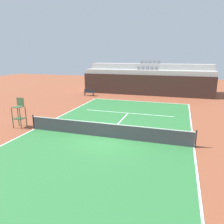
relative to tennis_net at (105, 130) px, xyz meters
name	(u,v)px	position (x,y,z in m)	size (l,w,h in m)	color
ground_plane	(105,137)	(0.00, 0.00, -0.51)	(80.00, 80.00, 0.00)	brown
court_surface	(105,137)	(0.00, 0.00, -0.50)	(11.00, 24.00, 0.01)	#2D7238
baseline_far	(139,101)	(0.00, 11.95, -0.50)	(11.00, 0.10, 0.00)	white
sideline_left	(35,129)	(-5.45, 0.00, -0.50)	(0.10, 24.00, 0.00)	white
sideline_right	(194,147)	(5.45, 0.00, -0.50)	(0.10, 24.00, 0.00)	white
service_line_far	(128,113)	(0.00, 6.40, -0.50)	(8.26, 0.10, 0.00)	white
centre_service_line	(119,123)	(0.00, 3.20, -0.50)	(0.10, 6.40, 0.00)	white
back_wall	(145,85)	(0.00, 15.95, 0.83)	(17.21, 0.30, 2.69)	black
stands_tier_lower	(147,82)	(0.00, 17.30, 1.13)	(17.21, 2.40, 3.27)	#9E9E99
stands_tier_upper	(149,78)	(0.00, 19.70, 1.49)	(17.21, 2.40, 4.00)	#9E9E99
seating_row_lower	(147,69)	(0.00, 17.39, 2.88)	(2.87, 0.44, 0.44)	slate
seating_row_upper	(150,63)	(0.00, 19.79, 3.62)	(2.87, 0.44, 0.44)	slate
tennis_net	(105,130)	(0.00, 0.00, 0.00)	(11.08, 0.08, 1.07)	black
umpire_chair	(19,112)	(-6.70, 0.06, 0.68)	(0.76, 0.66, 2.20)	#334C2D
player_bench	(89,92)	(-6.98, 13.56, 0.00)	(1.50, 0.40, 0.85)	#232328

